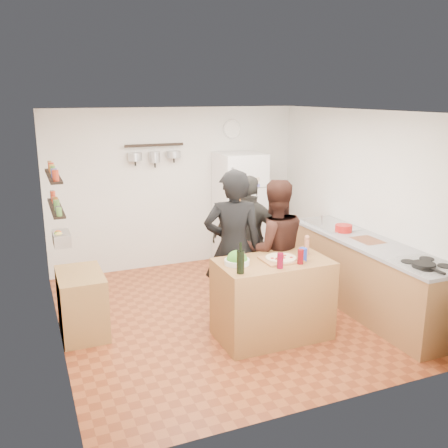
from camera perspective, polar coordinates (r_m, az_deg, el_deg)
name	(u,v)px	position (r m, az deg, el deg)	size (l,w,h in m)	color
room_shell	(215,211)	(6.35, -0.99, 1.48)	(4.20, 4.20, 4.20)	brown
prep_island	(272,299)	(5.71, 5.56, -8.52)	(1.25, 0.72, 0.91)	olive
pizza_board	(281,260)	(5.57, 6.51, -4.06)	(0.42, 0.34, 0.02)	#996137
pizza	(281,258)	(5.56, 6.52, -3.87)	(0.34, 0.34, 0.02)	beige
salad_bowl	(237,262)	(5.41, 1.49, -4.34)	(0.27, 0.27, 0.05)	silver
wine_bottle	(241,262)	(5.11, 1.90, -4.37)	(0.08, 0.08, 0.24)	black
wine_glass_near	(280,261)	(5.30, 6.44, -4.19)	(0.07, 0.07, 0.17)	#5F081B
wine_glass_far	(300,257)	(5.46, 8.73, -3.71)	(0.07, 0.07, 0.16)	#5D080D
pepper_mill	(307,247)	(5.78, 9.42, -2.60)	(0.06, 0.06, 0.18)	#A76546
salt_canister	(303,254)	(5.57, 9.01, -3.46)	(0.09, 0.09, 0.14)	#1B2E99
person_left	(233,248)	(5.85, 1.05, -2.81)	(0.69, 0.45, 1.88)	black
person_center	(274,249)	(6.11, 5.74, -2.90)	(0.84, 0.65, 1.72)	black
person_back	(250,240)	(6.49, 2.94, -1.89)	(1.00, 0.42, 1.70)	#292724
counter_run	(367,276)	(6.62, 16.03, -5.77)	(0.63, 2.63, 0.90)	#9E7042
stove_top	(426,265)	(5.81, 22.12, -4.38)	(0.60, 0.62, 0.02)	white
skillet	(424,265)	(5.69, 21.86, -4.39)	(0.24, 0.24, 0.05)	black
sink	(331,225)	(7.13, 12.10, -0.13)	(0.50, 0.80, 0.03)	silver
cutting_board	(368,241)	(6.51, 16.11, -1.86)	(0.30, 0.40, 0.02)	#9A5838
red_bowl	(344,228)	(6.80, 13.51, -0.48)	(0.22, 0.22, 0.09)	#AF1614
fridge	(240,209)	(8.01, 1.79, 1.70)	(0.70, 0.68, 1.80)	white
wall_clock	(232,129)	(8.12, 0.89, 10.81)	(0.30, 0.30, 0.03)	silver
spice_shelf_lower	(56,208)	(5.70, -18.65, 1.76)	(0.12, 1.00, 0.03)	black
spice_shelf_upper	(53,176)	(5.64, -18.94, 5.23)	(0.12, 1.00, 0.03)	black
produce_basket	(62,238)	(5.79, -18.07, -1.59)	(0.18, 0.35, 0.14)	silver
side_table	(82,303)	(6.02, -15.92, -8.71)	(0.50, 0.80, 0.73)	#A97F47
pot_rack	(154,145)	(7.64, -7.97, 8.92)	(0.90, 0.04, 0.04)	black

